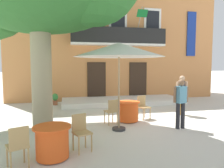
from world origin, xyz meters
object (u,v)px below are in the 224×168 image
cafe_chair_near_tree_1 (18,144)px  pedestrian_near_entrance (181,101)px  cafe_chair_near_tree_0 (81,130)px  cafe_table_middle (128,111)px  cafe_chair_middle_0 (112,110)px  cafe_chair_middle_1 (143,106)px  cafe_table_near_tree (52,142)px  pedestrian_mid_plaza (182,93)px  cafe_umbrella (119,50)px  ground_planter_left (55,99)px

cafe_chair_near_tree_1 → pedestrian_near_entrance: 5.11m
cafe_chair_near_tree_0 → cafe_table_middle: bearing=51.1°
cafe_chair_near_tree_0 → cafe_chair_middle_0: same height
cafe_chair_near_tree_0 → cafe_table_middle: cafe_chair_near_tree_0 is taller
cafe_chair_middle_1 → pedestrian_near_entrance: (0.77, -1.53, 0.41)m
cafe_table_near_tree → cafe_chair_middle_1: bearing=42.7°
pedestrian_mid_plaza → cafe_umbrella: bearing=-153.7°
cafe_chair_middle_1 → ground_planter_left: (-3.58, 3.76, -0.19)m
cafe_table_near_tree → cafe_umbrella: 3.48m
cafe_umbrella → ground_planter_left: 5.97m
cafe_umbrella → pedestrian_near_entrance: size_ratio=1.74×
cafe_chair_near_tree_1 → ground_planter_left: cafe_chair_near_tree_1 is taller
cafe_chair_near_tree_1 → pedestrian_near_entrance: size_ratio=0.55×
cafe_chair_middle_1 → cafe_chair_middle_0: bearing=-157.6°
cafe_table_near_tree → cafe_chair_near_tree_0: size_ratio=0.95×
cafe_chair_near_tree_0 → cafe_umbrella: size_ratio=0.31×
cafe_table_middle → pedestrian_mid_plaza: pedestrian_mid_plaza is taller
cafe_chair_near_tree_0 → pedestrian_near_entrance: (3.41, 1.18, 0.41)m
cafe_table_middle → cafe_umbrella: cafe_umbrella is taller
cafe_chair_near_tree_0 → pedestrian_mid_plaza: pedestrian_mid_plaza is taller
cafe_table_near_tree → ground_planter_left: cafe_table_near_tree is taller
cafe_umbrella → pedestrian_mid_plaza: size_ratio=1.72×
cafe_umbrella → ground_planter_left: bearing=114.3°
pedestrian_near_entrance → cafe_chair_near_tree_0: bearing=-160.8°
cafe_chair_middle_1 → pedestrian_mid_plaza: pedestrian_mid_plaza is taller
cafe_chair_middle_1 → pedestrian_mid_plaza: size_ratio=0.54×
cafe_chair_middle_0 → cafe_chair_middle_1: (1.39, 0.58, 0.00)m
cafe_chair_middle_0 → pedestrian_near_entrance: (2.16, -0.95, 0.41)m
ground_planter_left → pedestrian_mid_plaza: bearing=-32.6°
cafe_table_near_tree → cafe_chair_middle_0: 3.14m
cafe_table_near_tree → cafe_umbrella: bearing=41.6°
cafe_chair_near_tree_0 → pedestrian_mid_plaza: bearing=33.7°
cafe_chair_near_tree_0 → cafe_chair_middle_0: bearing=59.8°
cafe_table_middle → cafe_chair_middle_0: bearing=-158.3°
ground_planter_left → cafe_chair_middle_0: bearing=-63.2°
cafe_umbrella → cafe_chair_middle_0: bearing=97.1°
cafe_table_middle → cafe_chair_near_tree_1: bearing=-136.1°
cafe_chair_middle_0 → ground_planter_left: (-2.19, 4.34, -0.19)m
cafe_table_near_tree → cafe_table_middle: (2.62, 2.76, 0.00)m
cafe_chair_middle_0 → cafe_umbrella: bearing=-82.9°
cafe_table_middle → cafe_umbrella: (-0.61, -0.98, 2.22)m
ground_planter_left → pedestrian_mid_plaza: pedestrian_mid_plaza is taller
ground_planter_left → pedestrian_near_entrance: pedestrian_near_entrance is taller
cafe_chair_near_tree_1 → cafe_chair_middle_0: same height
cafe_table_middle → pedestrian_near_entrance: size_ratio=0.52×
cafe_umbrella → ground_planter_left: cafe_umbrella is taller
cafe_chair_near_tree_0 → cafe_umbrella: (1.33, 1.44, 2.08)m
cafe_chair_middle_1 → cafe_umbrella: cafe_umbrella is taller
pedestrian_mid_plaza → cafe_table_near_tree: bearing=-147.1°
cafe_table_near_tree → cafe_table_middle: bearing=46.5°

